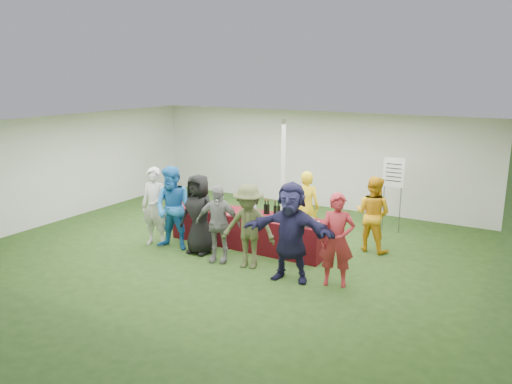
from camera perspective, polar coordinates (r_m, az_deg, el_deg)
The scene contains 18 objects.
ground at distance 11.19m, azimuth -2.08°, elevation -6.01°, with size 60.00×60.00×0.00m, color #284719.
tent at distance 11.60m, azimuth 3.12°, elevation 1.60°, with size 10.00×10.00×10.00m.
serving_table at distance 10.99m, azimuth -0.90°, elevation -4.32°, with size 3.60×0.80×0.75m, color maroon.
wine_bottles at distance 10.69m, azimuth 2.09°, elevation -2.06°, with size 0.55×0.14×0.32m.
wine_glasses at distance 11.13m, azimuth -5.63°, elevation -1.52°, with size 1.13×0.12×0.16m.
water_bottle at distance 10.85m, azimuth -0.13°, elevation -1.90°, with size 0.07×0.07×0.23m.
bar_towel at distance 10.25m, azimuth 6.44°, elevation -3.43°, with size 0.25×0.18×0.03m, color white.
dump_bucket at distance 9.98m, azimuth 6.01°, elevation -3.44°, with size 0.24×0.24×0.18m, color slate.
wine_list_sign at distance 12.19m, azimuth 15.44°, elevation 1.55°, with size 0.50×0.03×1.80m.
staff_pourer at distance 11.17m, azimuth 5.73°, elevation -1.71°, with size 0.60×0.39×1.64m, color yellow.
staff_back at distance 10.87m, azimuth 13.20°, elevation -2.44°, with size 0.79×0.62×1.63m, color orange.
customer_0 at distance 11.16m, azimuth -11.48°, elevation -1.65°, with size 0.64×0.42×1.74m, color beige.
customer_1 at distance 10.82m, azimuth -9.39°, elevation -1.85°, with size 0.88×0.69×1.81m, color blue.
customer_2 at distance 10.51m, azimuth -6.55°, elevation -2.53°, with size 0.83×0.54×1.70m, color black.
customer_3 at distance 10.03m, azimuth -4.38°, elevation -3.62°, with size 0.93×0.39×1.58m, color gray.
customer_4 at distance 9.67m, azimuth -0.86°, elevation -3.97°, with size 1.08×0.62×1.67m, color #464B28.
customer_5 at distance 9.08m, azimuth 3.99°, elevation -4.56°, with size 1.71×0.55×1.85m, color #1C1B3C.
customer_6 at distance 8.98m, azimuth 9.25°, elevation -5.44°, with size 0.62×0.41×1.70m, color maroon.
Camera 1 is at (5.65, -8.91, 3.73)m, focal length 35.00 mm.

